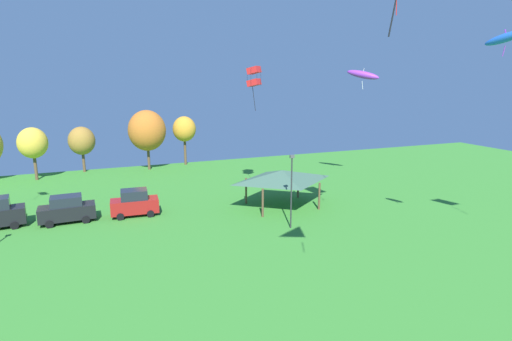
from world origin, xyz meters
TOP-DOWN VIEW (x-y plane):
  - kite_flying_0 at (8.07, 39.61)m, footprint 1.61×1.61m
  - kite_flying_6 at (21.03, 39.65)m, footprint 3.06×3.26m
  - kite_flying_7 at (16.75, 19.80)m, footprint 1.07×2.59m
  - parked_car_second_from_left at (-9.73, 38.06)m, footprint 4.58×2.24m
  - parked_car_third_from_left at (-4.18, 37.75)m, footprint 4.22×2.22m
  - park_pavilion at (9.29, 35.34)m, footprint 7.46×5.57m
  - light_post_0 at (7.51, 29.78)m, footprint 0.36×0.20m
  - treeline_tree_1 at (-14.27, 56.12)m, footprint 3.42×3.42m
  - treeline_tree_2 at (-8.91, 58.81)m, footprint 3.39×3.39m
  - treeline_tree_3 at (-0.64, 57.11)m, footprint 5.00×5.00m
  - treeline_tree_4 at (4.71, 58.56)m, footprint 3.28×3.28m

SIDE VIEW (x-z plane):
  - parked_car_second_from_left at x=-9.73m, z-range -0.01..2.32m
  - parked_car_third_from_left at x=-4.18m, z-range -0.02..2.39m
  - park_pavilion at x=9.29m, z-range 1.28..4.88m
  - light_post_0 at x=7.51m, z-range 0.40..6.54m
  - treeline_tree_2 at x=-8.91m, z-range 1.14..7.20m
  - treeline_tree_1 at x=-14.27m, z-range 1.33..7.80m
  - treeline_tree_4 at x=4.71m, z-range 1.66..8.66m
  - treeline_tree_3 at x=-0.64m, z-range 1.30..9.43m
  - kite_flying_0 at x=8.07m, z-range 10.13..14.52m
  - kite_flying_6 at x=21.03m, z-range 11.42..13.74m
  - kite_flying_7 at x=16.75m, z-range 13.63..15.27m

